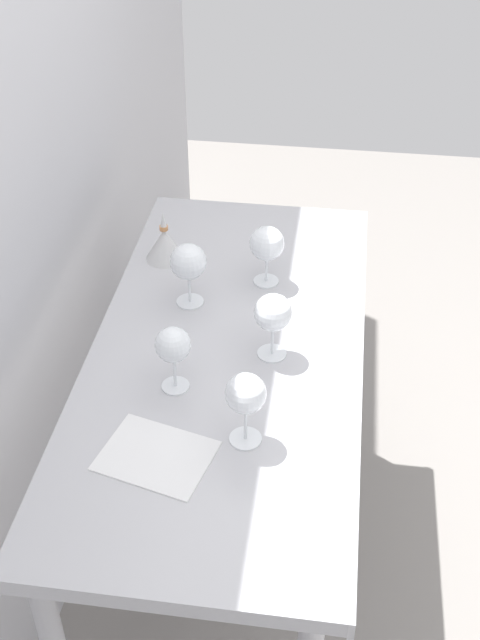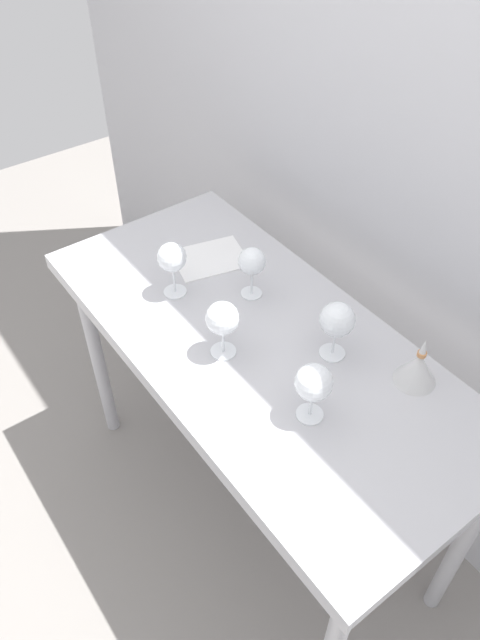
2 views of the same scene
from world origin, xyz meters
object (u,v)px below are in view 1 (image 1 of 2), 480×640
at_px(wine_glass_near_center, 273,314).
at_px(decanter_funnel, 165,244).
at_px(wine_glass_near_left, 246,396).
at_px(wine_glass_far_left, 173,347).
at_px(tasting_sheet_upper, 156,456).
at_px(wine_glass_far_right, 188,263).
at_px(wine_glass_near_right, 267,245).

xyz_separation_m(wine_glass_near_center, decanter_funnel, (0.37, 0.34, -0.07)).
xyz_separation_m(wine_glass_near_left, decanter_funnel, (0.66, 0.31, -0.08)).
relative_size(wine_glass_far_left, tasting_sheet_upper, 0.73).
bearing_deg(wine_glass_near_center, wine_glass_far_left, 125.18).
distance_m(wine_glass_far_left, wine_glass_far_right, 0.32).
bearing_deg(wine_glass_near_left, wine_glass_far_right, 23.98).
bearing_deg(wine_glass_far_right, decanter_funnel, 28.52).
relative_size(wine_glass_far_right, decanter_funnel, 1.18).
xyz_separation_m(wine_glass_far_left, decanter_funnel, (0.52, 0.13, -0.07)).
height_order(wine_glass_near_center, tasting_sheet_upper, wine_glass_near_center).
distance_m(wine_glass_near_right, wine_glass_far_right, 0.22).
height_order(wine_glass_near_left, wine_glass_far_right, wine_glass_near_left).
height_order(wine_glass_near_right, wine_glass_far_right, wine_glass_far_right).
bearing_deg(wine_glass_far_right, wine_glass_near_left, -156.02).
bearing_deg(tasting_sheet_upper, decanter_funnel, 24.95).
bearing_deg(wine_glass_near_left, wine_glass_near_center, -5.10).
bearing_deg(wine_glass_near_center, tasting_sheet_upper, 150.62).
distance_m(wine_glass_near_left, wine_glass_near_center, 0.29).
height_order(wine_glass_far_left, tasting_sheet_upper, wine_glass_far_left).
xyz_separation_m(wine_glass_far_left, wine_glass_far_right, (0.32, 0.03, 0.00)).
xyz_separation_m(wine_glass_near_right, tasting_sheet_upper, (-0.66, 0.15, -0.12)).
xyz_separation_m(wine_glass_far_right, decanter_funnel, (0.20, 0.11, -0.07)).
relative_size(wine_glass_near_right, wine_glass_near_center, 0.98).
bearing_deg(decanter_funnel, tasting_sheet_upper, -169.47).
bearing_deg(decanter_funnel, wine_glass_near_right, -104.60).
bearing_deg(wine_glass_near_left, wine_glass_far_left, 51.71).
bearing_deg(wine_glass_near_right, tasting_sheet_upper, 166.76).
bearing_deg(wine_glass_far_right, tasting_sheet_upper, -176.79).
xyz_separation_m(wine_glass_near_center, tasting_sheet_upper, (-0.36, 0.20, -0.12)).
relative_size(wine_glass_far_right, wine_glass_near_center, 1.02).
distance_m(wine_glass_near_center, decanter_funnel, 0.51).
relative_size(wine_glass_far_left, wine_glass_near_left, 0.94).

